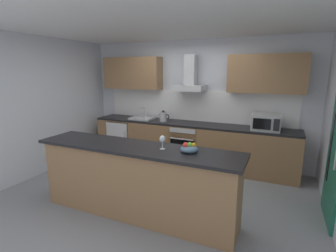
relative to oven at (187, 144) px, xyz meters
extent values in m
cube|color=gray|center=(0.03, -1.35, -0.47)|extent=(5.86, 4.40, 0.02)
cube|color=white|center=(0.03, -1.35, 2.15)|extent=(5.86, 4.40, 0.02)
cube|color=silver|center=(0.03, 0.41, 0.84)|extent=(5.86, 0.12, 2.60)
cube|color=silver|center=(-2.46, -1.35, 0.84)|extent=(0.12, 4.40, 2.60)
cube|color=white|center=(0.03, 0.33, 0.77)|extent=(4.13, 0.02, 0.66)
cube|color=olive|center=(0.03, 0.03, -0.03)|extent=(4.28, 0.60, 0.86)
cube|color=black|center=(0.03, 0.03, 0.42)|extent=(4.28, 0.60, 0.04)
cube|color=olive|center=(0.04, -2.12, 0.02)|extent=(2.75, 0.52, 0.95)
cube|color=black|center=(0.04, -2.12, 0.51)|extent=(2.85, 0.64, 0.04)
cube|color=olive|center=(-1.40, 0.18, 1.45)|extent=(1.37, 0.32, 0.70)
cube|color=olive|center=(1.45, 0.18, 1.45)|extent=(1.37, 0.32, 0.70)
cube|color=black|center=(2.42, -0.93, 0.67)|extent=(0.01, 0.11, 1.31)
cube|color=slate|center=(0.00, 0.01, 0.00)|extent=(0.60, 0.56, 0.80)
cube|color=black|center=(0.00, -0.29, -0.06)|extent=(0.50, 0.02, 0.48)
cube|color=#B7BABC|center=(0.00, -0.29, 0.34)|extent=(0.54, 0.02, 0.09)
cylinder|color=#B7BABC|center=(0.00, -0.32, 0.18)|extent=(0.49, 0.02, 0.02)
cube|color=white|center=(-1.58, 0.01, -0.04)|extent=(0.58, 0.56, 0.85)
cube|color=silver|center=(-1.58, -0.28, -0.04)|extent=(0.55, 0.02, 0.80)
cylinder|color=#B7BABC|center=(-1.36, -0.30, 0.01)|extent=(0.02, 0.02, 0.38)
cube|color=#B7BABC|center=(1.53, -0.02, 0.59)|extent=(0.50, 0.36, 0.30)
cube|color=black|center=(1.47, -0.21, 0.59)|extent=(0.30, 0.02, 0.19)
cube|color=black|center=(1.71, -0.21, 0.59)|extent=(0.10, 0.01, 0.21)
cube|color=silver|center=(-1.07, 0.01, 0.46)|extent=(0.50, 0.40, 0.04)
cylinder|color=#B7BABC|center=(-1.07, 0.13, 0.57)|extent=(0.03, 0.03, 0.26)
cylinder|color=#B7BABC|center=(-1.07, 0.05, 0.69)|extent=(0.03, 0.16, 0.03)
cylinder|color=#B7BABC|center=(-0.53, -0.03, 0.54)|extent=(0.15, 0.15, 0.20)
sphere|color=black|center=(-0.53, -0.03, 0.65)|extent=(0.06, 0.06, 0.06)
cone|color=#B7BABC|center=(-0.63, -0.03, 0.58)|extent=(0.09, 0.04, 0.07)
torus|color=black|center=(-0.44, -0.03, 0.55)|extent=(0.11, 0.02, 0.11)
cube|color=#B7BABC|center=(0.00, 0.11, 1.16)|extent=(0.62, 0.45, 0.12)
cube|color=#B7BABC|center=(0.00, 0.16, 1.52)|extent=(0.22, 0.22, 0.60)
cylinder|color=silver|center=(0.42, -2.09, 0.53)|extent=(0.07, 0.07, 0.01)
cylinder|color=silver|center=(0.42, -2.09, 0.58)|extent=(0.01, 0.01, 0.09)
ellipsoid|color=silver|center=(0.42, -2.09, 0.66)|extent=(0.08, 0.08, 0.10)
ellipsoid|color=slate|center=(0.77, -2.06, 0.57)|extent=(0.22, 0.22, 0.09)
sphere|color=red|center=(0.73, -2.08, 0.61)|extent=(0.08, 0.08, 0.08)
sphere|color=orange|center=(0.82, -2.03, 0.61)|extent=(0.06, 0.06, 0.06)
sphere|color=#66B233|center=(0.77, -2.06, 0.61)|extent=(0.08, 0.08, 0.08)
camera|label=1|loc=(1.76, -4.89, 1.50)|focal=27.31mm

